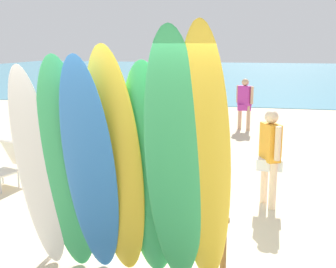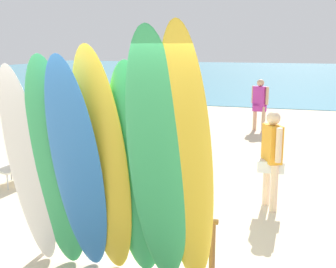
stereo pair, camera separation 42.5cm
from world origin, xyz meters
name	(u,v)px [view 1 (the left image)]	position (x,y,z in m)	size (l,w,h in m)	color
ground	(232,103)	(0.00, 14.00, 0.00)	(60.00, 60.00, 0.00)	beige
ocean_water	(250,73)	(0.00, 32.92, 0.01)	(60.00, 40.00, 0.02)	teal
surfboard_rack	(135,223)	(0.00, 0.00, 0.48)	(2.16, 0.07, 0.63)	brown
surfboard_white_0	(38,173)	(-0.90, -0.49, 1.16)	(0.47, 0.06, 2.37)	white
surfboard_green_1	(68,170)	(-0.56, -0.49, 1.21)	(0.56, 0.07, 2.47)	#38B266
surfboard_blue_2	(91,174)	(-0.28, -0.55, 1.21)	(0.52, 0.06, 2.52)	#337AD1
surfboard_yellow_3	(116,168)	(-0.05, -0.45, 1.26)	(0.57, 0.07, 2.55)	yellow
surfboard_green_4	(150,176)	(0.29, -0.40, 1.18)	(0.58, 0.08, 2.40)	#38B266
surfboard_green_5	(175,169)	(0.60, -0.62, 1.34)	(0.57, 0.08, 2.76)	#38B266
surfboard_yellow_6	(204,168)	(0.87, -0.60, 1.36)	(0.50, 0.08, 2.80)	yellow
beachgoer_midbeach	(245,101)	(0.80, 8.33, 0.86)	(0.50, 0.36, 1.49)	tan
beachgoer_by_water	(129,132)	(-1.07, 3.16, 0.88)	(0.39, 0.55, 1.52)	#9E704C
beachgoer_near_rack	(164,102)	(-1.30, 7.06, 0.93)	(0.49, 0.43, 1.62)	brown
beachgoer_photographing	(270,152)	(1.50, 2.18, 0.87)	(0.39, 0.53, 1.51)	beige
beach_chair_red	(9,162)	(-2.99, 2.19, 0.42)	(0.70, 0.84, 0.80)	#B7B7BC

